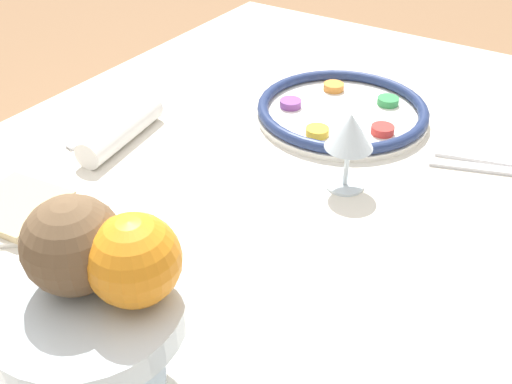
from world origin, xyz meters
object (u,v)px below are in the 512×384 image
(orange_fruit, at_px, (134,260))
(bread_plate, at_px, (17,208))
(fruit_stand, at_px, (91,321))
(napkin_roll, at_px, (122,130))
(coconut, at_px, (73,245))
(wine_glass, at_px, (350,134))
(seder_plate, at_px, (342,111))

(orange_fruit, relative_size, bread_plate, 0.55)
(fruit_stand, relative_size, bread_plate, 1.19)
(bread_plate, xyz_separation_m, napkin_roll, (-0.24, -0.01, 0.02))
(orange_fruit, distance_m, coconut, 0.06)
(bread_plate, bearing_deg, fruit_stand, 65.14)
(wine_glass, bearing_deg, napkin_roll, -77.18)
(coconut, bearing_deg, seder_plate, -177.08)
(seder_plate, distance_m, wine_glass, 0.24)
(coconut, bearing_deg, wine_glass, 171.32)
(orange_fruit, height_order, bread_plate, orange_fruit)
(seder_plate, bearing_deg, wine_glass, 27.38)
(wine_glass, bearing_deg, coconut, -8.68)
(seder_plate, height_order, wine_glass, wine_glass)
(wine_glass, height_order, fruit_stand, same)
(orange_fruit, bearing_deg, wine_glass, 178.44)
(fruit_stand, xyz_separation_m, coconut, (-0.01, -0.02, 0.08))
(seder_plate, relative_size, bread_plate, 1.97)
(orange_fruit, bearing_deg, bread_plate, -107.99)
(seder_plate, xyz_separation_m, bread_plate, (0.53, -0.27, -0.01))
(seder_plate, distance_m, bread_plate, 0.60)
(coconut, bearing_deg, fruit_stand, 54.23)
(bread_plate, bearing_deg, coconut, 65.94)
(coconut, relative_size, napkin_roll, 0.48)
(napkin_roll, bearing_deg, bread_plate, 3.25)
(orange_fruit, height_order, napkin_roll, orange_fruit)
(wine_glass, xyz_separation_m, coconut, (0.46, -0.07, 0.08))
(fruit_stand, relative_size, napkin_roll, 0.95)
(napkin_roll, bearing_deg, orange_fruit, 46.58)
(wine_glass, xyz_separation_m, napkin_roll, (0.09, -0.39, -0.07))
(wine_glass, distance_m, bread_plate, 0.51)
(coconut, relative_size, bread_plate, 0.60)
(fruit_stand, xyz_separation_m, bread_plate, (-0.15, -0.33, -0.09))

